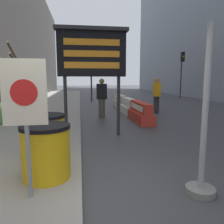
{
  "coord_description": "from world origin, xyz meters",
  "views": [
    {
      "loc": [
        0.0,
        -3.05,
        1.73
      ],
      "look_at": [
        1.48,
        7.0,
        0.2
      ],
      "focal_mm": 35.0,
      "sensor_mm": 36.0,
      "label": 1
    }
  ],
  "objects_px": {
    "barrel_drum_foreground": "(46,151)",
    "warning_sign": "(25,104)",
    "barrel_drum_middle": "(46,135)",
    "jersey_barrier_red_striped": "(141,113)",
    "traffic_light_far_side": "(182,65)",
    "message_board": "(92,54)",
    "jersey_barrier_cream": "(120,102)",
    "traffic_cone_near": "(118,97)",
    "pedestrian_passerby": "(102,95)",
    "pedestrian_worker": "(157,92)",
    "jersey_barrier_white": "(129,107)",
    "traffic_light_near_curb": "(91,66)"
  },
  "relations": [
    {
      "from": "jersey_barrier_red_striped",
      "to": "pedestrian_worker",
      "type": "xyz_separation_m",
      "value": [
        1.39,
        2.01,
        0.71
      ]
    },
    {
      "from": "barrel_drum_middle",
      "to": "warning_sign",
      "type": "xyz_separation_m",
      "value": [
        0.02,
        -1.66,
        0.84
      ]
    },
    {
      "from": "barrel_drum_foreground",
      "to": "pedestrian_passerby",
      "type": "distance_m",
      "value": 6.35
    },
    {
      "from": "message_board",
      "to": "jersey_barrier_red_striped",
      "type": "height_order",
      "value": "message_board"
    },
    {
      "from": "pedestrian_worker",
      "to": "pedestrian_passerby",
      "type": "xyz_separation_m",
      "value": [
        -2.89,
        -0.93,
        -0.03
      ]
    },
    {
      "from": "jersey_barrier_red_striped",
      "to": "traffic_light_near_curb",
      "type": "bearing_deg",
      "value": 100.54
    },
    {
      "from": "barrel_drum_middle",
      "to": "pedestrian_worker",
      "type": "height_order",
      "value": "pedestrian_worker"
    },
    {
      "from": "barrel_drum_foreground",
      "to": "warning_sign",
      "type": "bearing_deg",
      "value": -102.9
    },
    {
      "from": "barrel_drum_foreground",
      "to": "warning_sign",
      "type": "distance_m",
      "value": 1.05
    },
    {
      "from": "traffic_light_near_curb",
      "to": "message_board",
      "type": "bearing_deg",
      "value": -92.89
    },
    {
      "from": "barrel_drum_foreground",
      "to": "jersey_barrier_white",
      "type": "bearing_deg",
      "value": 67.48
    },
    {
      "from": "message_board",
      "to": "traffic_cone_near",
      "type": "height_order",
      "value": "message_board"
    },
    {
      "from": "jersey_barrier_cream",
      "to": "traffic_light_far_side",
      "type": "bearing_deg",
      "value": 39.82
    },
    {
      "from": "barrel_drum_middle",
      "to": "jersey_barrier_cream",
      "type": "height_order",
      "value": "barrel_drum_middle"
    },
    {
      "from": "traffic_cone_near",
      "to": "traffic_light_near_curb",
      "type": "relative_size",
      "value": 0.2
    },
    {
      "from": "jersey_barrier_cream",
      "to": "traffic_light_near_curb",
      "type": "relative_size",
      "value": 0.55
    },
    {
      "from": "barrel_drum_middle",
      "to": "traffic_light_near_curb",
      "type": "distance_m",
      "value": 12.68
    },
    {
      "from": "barrel_drum_middle",
      "to": "barrel_drum_foreground",
      "type": "bearing_deg",
      "value": -81.61
    },
    {
      "from": "pedestrian_passerby",
      "to": "message_board",
      "type": "bearing_deg",
      "value": 84.2
    },
    {
      "from": "jersey_barrier_cream",
      "to": "pedestrian_worker",
      "type": "bearing_deg",
      "value": -61.31
    },
    {
      "from": "warning_sign",
      "to": "jersey_barrier_cream",
      "type": "distance_m",
      "value": 10.76
    },
    {
      "from": "jersey_barrier_cream",
      "to": "traffic_cone_near",
      "type": "xyz_separation_m",
      "value": [
        0.47,
        3.4,
        0.03
      ]
    },
    {
      "from": "jersey_barrier_cream",
      "to": "traffic_cone_near",
      "type": "distance_m",
      "value": 3.43
    },
    {
      "from": "jersey_barrier_red_striped",
      "to": "jersey_barrier_white",
      "type": "distance_m",
      "value": 2.22
    },
    {
      "from": "warning_sign",
      "to": "jersey_barrier_white",
      "type": "relative_size",
      "value": 0.96
    },
    {
      "from": "barrel_drum_middle",
      "to": "pedestrian_worker",
      "type": "relative_size",
      "value": 0.49
    },
    {
      "from": "jersey_barrier_red_striped",
      "to": "traffic_light_far_side",
      "type": "distance_m",
      "value": 12.28
    },
    {
      "from": "barrel_drum_foreground",
      "to": "traffic_light_near_curb",
      "type": "relative_size",
      "value": 0.24
    },
    {
      "from": "barrel_drum_middle",
      "to": "jersey_barrier_red_striped",
      "type": "distance_m",
      "value": 5.12
    },
    {
      "from": "jersey_barrier_red_striped",
      "to": "traffic_cone_near",
      "type": "distance_m",
      "value": 7.97
    },
    {
      "from": "message_board",
      "to": "pedestrian_passerby",
      "type": "xyz_separation_m",
      "value": [
        0.59,
        3.12,
        -1.4
      ]
    },
    {
      "from": "jersey_barrier_red_striped",
      "to": "jersey_barrier_cream",
      "type": "relative_size",
      "value": 1.08
    },
    {
      "from": "jersey_barrier_cream",
      "to": "traffic_cone_near",
      "type": "height_order",
      "value": "jersey_barrier_cream"
    },
    {
      "from": "jersey_barrier_white",
      "to": "jersey_barrier_cream",
      "type": "xyz_separation_m",
      "value": [
        0.0,
        2.34,
        0.01
      ]
    },
    {
      "from": "barrel_drum_middle",
      "to": "jersey_barrier_cream",
      "type": "relative_size",
      "value": 0.44
    },
    {
      "from": "warning_sign",
      "to": "jersey_barrier_red_striped",
      "type": "height_order",
      "value": "warning_sign"
    },
    {
      "from": "barrel_drum_foreground",
      "to": "traffic_light_far_side",
      "type": "distance_m",
      "value": 18.05
    },
    {
      "from": "traffic_light_near_curb",
      "to": "pedestrian_passerby",
      "type": "distance_m",
      "value": 7.49
    },
    {
      "from": "barrel_drum_middle",
      "to": "warning_sign",
      "type": "distance_m",
      "value": 1.86
    },
    {
      "from": "warning_sign",
      "to": "traffic_light_near_curb",
      "type": "relative_size",
      "value": 0.5
    },
    {
      "from": "barrel_drum_foreground",
      "to": "warning_sign",
      "type": "height_order",
      "value": "warning_sign"
    },
    {
      "from": "jersey_barrier_red_striped",
      "to": "pedestrian_passerby",
      "type": "xyz_separation_m",
      "value": [
        -1.5,
        1.08,
        0.69
      ]
    },
    {
      "from": "jersey_barrier_white",
      "to": "pedestrian_worker",
      "type": "height_order",
      "value": "pedestrian_worker"
    },
    {
      "from": "barrel_drum_middle",
      "to": "message_board",
      "type": "height_order",
      "value": "message_board"
    },
    {
      "from": "warning_sign",
      "to": "message_board",
      "type": "relative_size",
      "value": 0.58
    },
    {
      "from": "jersey_barrier_red_striped",
      "to": "warning_sign",
      "type": "bearing_deg",
      "value": -119.15
    },
    {
      "from": "jersey_barrier_white",
      "to": "message_board",
      "type": "bearing_deg",
      "value": -116.09
    },
    {
      "from": "jersey_barrier_red_striped",
      "to": "traffic_cone_near",
      "type": "xyz_separation_m",
      "value": [
        0.47,
        7.96,
        0.02
      ]
    },
    {
      "from": "warning_sign",
      "to": "jersey_barrier_red_striped",
      "type": "distance_m",
      "value": 6.57
    },
    {
      "from": "warning_sign",
      "to": "jersey_barrier_cream",
      "type": "height_order",
      "value": "warning_sign"
    }
  ]
}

